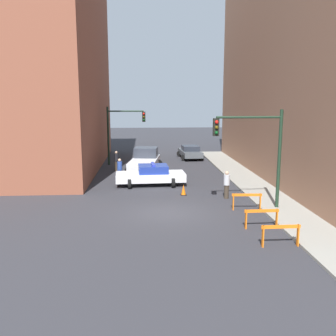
% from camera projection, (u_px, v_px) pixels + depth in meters
% --- Properties ---
extents(ground_plane, '(120.00, 120.00, 0.00)m').
position_uv_depth(ground_plane, '(168.00, 212.00, 19.59)').
color(ground_plane, '#2D2D33').
extents(sidewalk_right, '(2.40, 44.00, 0.12)m').
position_uv_depth(sidewalk_right, '(283.00, 209.00, 19.97)').
color(sidewalk_right, gray).
rests_on(sidewalk_right, ground_plane).
extents(building_corner_left, '(14.00, 20.00, 16.22)m').
position_uv_depth(building_corner_left, '(13.00, 72.00, 31.12)').
color(building_corner_left, brown).
rests_on(building_corner_left, ground_plane).
extents(traffic_light_near, '(3.64, 0.35, 5.20)m').
position_uv_depth(traffic_light_near, '(258.00, 144.00, 19.44)').
color(traffic_light_near, black).
rests_on(traffic_light_near, sidewalk_right).
extents(traffic_light_far, '(3.44, 0.35, 5.20)m').
position_uv_depth(traffic_light_far, '(120.00, 127.00, 33.40)').
color(traffic_light_far, black).
rests_on(traffic_light_far, ground_plane).
extents(police_car, '(4.79, 2.52, 1.52)m').
position_uv_depth(police_car, '(151.00, 175.00, 25.64)').
color(police_car, white).
rests_on(police_car, ground_plane).
extents(white_truck, '(3.10, 5.62, 1.90)m').
position_uv_depth(white_truck, '(145.00, 161.00, 30.40)').
color(white_truck, silver).
rests_on(white_truck, ground_plane).
extents(parked_car_near, '(2.45, 4.41, 1.31)m').
position_uv_depth(parked_car_near, '(190.00, 152.00, 37.31)').
color(parked_car_near, '#474C51').
rests_on(parked_car_near, ground_plane).
extents(pedestrian_crossing, '(0.51, 0.51, 1.66)m').
position_uv_depth(pedestrian_crossing, '(120.00, 170.00, 26.84)').
color(pedestrian_crossing, black).
rests_on(pedestrian_crossing, ground_plane).
extents(pedestrian_corner, '(0.49, 0.49, 1.66)m').
position_uv_depth(pedestrian_corner, '(116.00, 161.00, 30.70)').
color(pedestrian_corner, '#382D23').
rests_on(pedestrian_corner, ground_plane).
extents(pedestrian_sidewalk, '(0.51, 0.51, 1.66)m').
position_uv_depth(pedestrian_sidewalk, '(227.00, 184.00, 22.19)').
color(pedestrian_sidewalk, '#382D23').
rests_on(pedestrian_sidewalk, ground_plane).
extents(barrier_front, '(1.60, 0.18, 0.90)m').
position_uv_depth(barrier_front, '(281.00, 232.00, 14.91)').
color(barrier_front, orange).
rests_on(barrier_front, ground_plane).
extents(barrier_mid, '(1.60, 0.19, 0.90)m').
position_uv_depth(barrier_mid, '(262.00, 215.00, 17.03)').
color(barrier_mid, orange).
rests_on(barrier_mid, ground_plane).
extents(barrier_back, '(1.60, 0.25, 0.90)m').
position_uv_depth(barrier_back, '(247.00, 199.00, 19.88)').
color(barrier_back, orange).
rests_on(barrier_back, ground_plane).
extents(traffic_cone, '(0.36, 0.36, 0.66)m').
position_uv_depth(traffic_cone, '(184.00, 190.00, 23.06)').
color(traffic_cone, black).
rests_on(traffic_cone, ground_plane).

